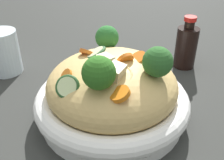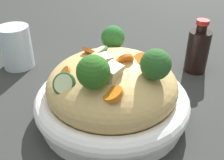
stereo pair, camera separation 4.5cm
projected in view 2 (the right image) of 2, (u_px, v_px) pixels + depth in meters
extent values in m
plane|color=#2D2E2B|center=(112.00, 116.00, 0.49)|extent=(3.00, 3.00, 0.00)
cylinder|color=white|center=(112.00, 112.00, 0.49)|extent=(0.25, 0.25, 0.02)
torus|color=white|center=(112.00, 100.00, 0.47)|extent=(0.27, 0.27, 0.04)
ellipsoid|color=tan|center=(112.00, 85.00, 0.46)|extent=(0.22, 0.22, 0.10)
torus|color=#DAB166|center=(112.00, 64.00, 0.44)|extent=(0.07, 0.07, 0.02)
torus|color=tan|center=(110.00, 75.00, 0.40)|extent=(0.08, 0.08, 0.02)
torus|color=tan|center=(115.00, 75.00, 0.44)|extent=(0.07, 0.06, 0.03)
torus|color=tan|center=(109.00, 59.00, 0.50)|extent=(0.08, 0.08, 0.02)
cone|color=#A3BF75|center=(154.00, 79.00, 0.41)|extent=(0.03, 0.03, 0.02)
sphere|color=#2B5D27|center=(156.00, 64.00, 0.39)|extent=(0.06, 0.06, 0.05)
cone|color=#A1B873|center=(113.00, 49.00, 0.53)|extent=(0.03, 0.03, 0.02)
sphere|color=#29692C|center=(113.00, 37.00, 0.52)|extent=(0.06, 0.06, 0.05)
cone|color=#97BF71|center=(94.00, 88.00, 0.38)|extent=(0.03, 0.03, 0.02)
sphere|color=#2D651F|center=(93.00, 72.00, 0.37)|extent=(0.07, 0.07, 0.05)
cylinder|color=orange|center=(113.00, 94.00, 0.37)|extent=(0.03, 0.03, 0.02)
cylinder|color=orange|center=(65.00, 73.00, 0.42)|extent=(0.02, 0.03, 0.02)
cylinder|color=orange|center=(139.00, 59.00, 0.44)|extent=(0.03, 0.03, 0.02)
cylinder|color=orange|center=(125.00, 60.00, 0.43)|extent=(0.03, 0.02, 0.03)
cylinder|color=orange|center=(90.00, 51.00, 0.47)|extent=(0.04, 0.04, 0.02)
cylinder|color=beige|center=(98.00, 52.00, 0.46)|extent=(0.04, 0.04, 0.02)
torus|color=#2A532C|center=(98.00, 52.00, 0.46)|extent=(0.05, 0.05, 0.02)
cylinder|color=beige|center=(64.00, 84.00, 0.40)|extent=(0.04, 0.03, 0.03)
torus|color=#295126|center=(64.00, 84.00, 0.40)|extent=(0.05, 0.04, 0.03)
cube|color=beige|center=(104.00, 62.00, 0.42)|extent=(0.03, 0.03, 0.02)
cube|color=beige|center=(112.00, 73.00, 0.39)|extent=(0.04, 0.04, 0.03)
cylinder|color=black|center=(197.00, 52.00, 0.61)|extent=(0.05, 0.05, 0.10)
cylinder|color=black|center=(202.00, 28.00, 0.58)|extent=(0.02, 0.02, 0.02)
cylinder|color=red|center=(203.00, 22.00, 0.57)|extent=(0.03, 0.03, 0.01)
cylinder|color=silver|center=(16.00, 47.00, 0.63)|extent=(0.07, 0.07, 0.10)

